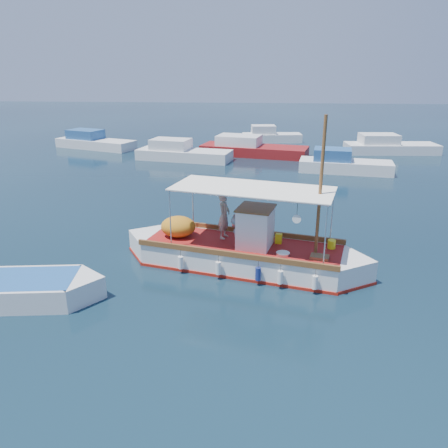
{
  "coord_description": "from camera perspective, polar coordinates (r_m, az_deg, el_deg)",
  "views": [
    {
      "loc": [
        0.15,
        -14.13,
        6.87
      ],
      "look_at": [
        -1.06,
        0.0,
        1.79
      ],
      "focal_mm": 35.0,
      "sensor_mm": 36.0,
      "label": 1
    }
  ],
  "objects": [
    {
      "name": "bg_boat_ne",
      "position": [
        31.78,
        15.23,
        7.46
      ],
      "size": [
        6.54,
        3.15,
        1.8
      ],
      "rotation": [
        0.0,
        0.0,
        -0.16
      ],
      "color": "silver",
      "rests_on": "ground"
    },
    {
      "name": "bg_boat_nw",
      "position": [
        35.03,
        -5.59,
        9.14
      ],
      "size": [
        7.72,
        3.8,
        1.8
      ],
      "rotation": [
        0.0,
        0.0,
        -0.2
      ],
      "color": "silver",
      "rests_on": "ground"
    },
    {
      "name": "bg_boat_far_w",
      "position": [
        41.86,
        -16.66,
        10.15
      ],
      "size": [
        7.8,
        4.75,
        1.8
      ],
      "rotation": [
        0.0,
        0.0,
        -0.35
      ],
      "color": "silver",
      "rests_on": "ground"
    },
    {
      "name": "bg_boat_n",
      "position": [
        36.83,
        3.52,
        9.71
      ],
      "size": [
        9.13,
        4.66,
        1.8
      ],
      "rotation": [
        0.0,
        0.0,
        -0.22
      ],
      "color": "maroon",
      "rests_on": "ground"
    },
    {
      "name": "fishing_caique",
      "position": [
        15.98,
        2.21,
        -3.77
      ],
      "size": [
        9.09,
        4.1,
        5.71
      ],
      "rotation": [
        0.0,
        0.0,
        -0.24
      ],
      "color": "white",
      "rests_on": "ground"
    },
    {
      "name": "bg_boat_far_n",
      "position": [
        43.87,
        6.02,
        11.26
      ],
      "size": [
        5.88,
        2.65,
        1.8
      ],
      "rotation": [
        0.0,
        0.0,
        0.12
      ],
      "color": "silver",
      "rests_on": "ground"
    },
    {
      "name": "bg_boat_e",
      "position": [
        40.28,
        20.67,
        9.37
      ],
      "size": [
        7.75,
        3.13,
        1.8
      ],
      "rotation": [
        0.0,
        0.0,
        0.07
      ],
      "color": "silver",
      "rests_on": "ground"
    },
    {
      "name": "ground",
      "position": [
        15.71,
        3.89,
        -6.26
      ],
      "size": [
        160.0,
        160.0,
        0.0
      ],
      "primitive_type": "plane",
      "color": "black",
      "rests_on": "ground"
    }
  ]
}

